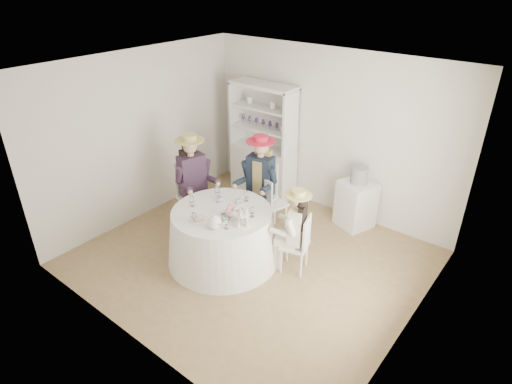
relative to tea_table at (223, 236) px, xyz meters
The scene contains 23 objects.
ground 0.57m from the tea_table, 38.78° to the left, with size 4.50×4.50×0.00m, color olive.
ceiling 2.34m from the tea_table, 38.78° to the left, with size 4.50×4.50×0.00m, color white.
wall_back 2.47m from the tea_table, 81.97° to the left, with size 4.50×4.50×0.00m, color silver.
wall_front 2.01m from the tea_table, 79.67° to the right, with size 4.50×4.50×0.00m, color silver.
wall_left 2.17m from the tea_table, behind, with size 4.50×4.50×0.00m, color silver.
wall_right 2.75m from the tea_table, ahead, with size 4.50×4.50×0.00m, color silver.
tea_table is the anchor object (origin of this frame).
hutch 2.21m from the tea_table, 112.44° to the left, with size 1.22×0.50×2.02m.
side_table 2.26m from the tea_table, 62.44° to the left, with size 0.49×0.49×0.77m, color silver.
hatbox 2.32m from the tea_table, 62.44° to the left, with size 0.27×0.27×0.27m, color black.
guest_left 1.13m from the tea_table, 157.90° to the left, with size 0.64×0.59×1.56m.
guest_mid 1.13m from the tea_table, 97.31° to the left, with size 0.58×0.61×1.55m.
guest_right 1.06m from the tea_table, 25.12° to the left, with size 0.51×0.47×1.25m.
spare_chair 1.07m from the tea_table, 88.57° to the left, with size 0.46×0.46×0.91m.
teacup_a 0.51m from the tea_table, 140.01° to the left, with size 0.09×0.09×0.07m, color white.
teacup_b 0.53m from the tea_table, 83.22° to the left, with size 0.07×0.07×0.07m, color white.
teacup_c 0.51m from the tea_table, 22.30° to the left, with size 0.09×0.09×0.07m, color white.
flower_bowl 0.48m from the tea_table, 29.90° to the right, with size 0.20×0.20×0.05m, color white.
flower_arrangement 0.55m from the tea_table, ahead, with size 0.21×0.20×0.08m.
table_teapot 0.64m from the tea_table, 58.64° to the right, with size 0.26×0.18×0.19m.
sandwich_plate 0.55m from the tea_table, 104.22° to the right, with size 0.26×0.26×0.06m.
cupcake_stand 0.66m from the tea_table, 11.22° to the right, with size 0.24×0.24×0.22m.
stemware_set 0.48m from the tea_table, 153.43° to the left, with size 0.91×0.95×0.15m.
Camera 1 is at (3.18, -3.89, 3.77)m, focal length 30.00 mm.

